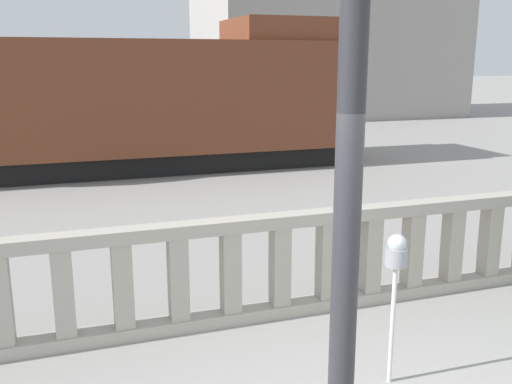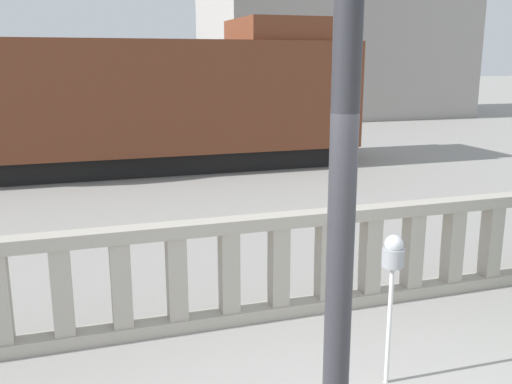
% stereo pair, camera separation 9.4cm
% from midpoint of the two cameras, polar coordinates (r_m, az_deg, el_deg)
% --- Properties ---
extents(balustrade, '(12.17, 0.24, 1.19)m').
position_cam_midpoint_polar(balustrade, '(6.44, 1.98, -7.40)').
color(balustrade, '#ADA599').
rests_on(balustrade, ground).
extents(lamppost, '(0.44, 0.44, 5.52)m').
position_cam_midpoint_polar(lamppost, '(3.94, 8.91, 10.65)').
color(lamppost, '#2D2D33').
rests_on(lamppost, ground).
extents(parking_meter, '(0.19, 0.19, 1.40)m').
position_cam_midpoint_polar(parking_meter, '(5.09, 13.31, -6.85)').
color(parking_meter, silver).
rests_on(parking_meter, ground).
extents(train_far, '(18.02, 2.89, 3.88)m').
position_cam_midpoint_polar(train_far, '(33.77, -6.81, 11.16)').
color(train_far, black).
rests_on(train_far, ground).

